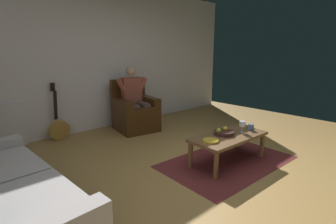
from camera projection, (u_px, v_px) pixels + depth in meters
name	position (u px, v px, depth m)	size (l,w,h in m)	color
ground_plane	(228.00, 170.00, 3.24)	(7.28, 7.28, 0.00)	#AD8345
wall_back	(110.00, 57.00, 5.00)	(6.47, 0.06, 2.77)	white
rug	(227.00, 161.00, 3.49)	(1.82, 1.12, 0.01)	maroon
armchair	(135.00, 113.00, 4.91)	(0.82, 0.87, 0.96)	#3E250F
person_seated	(135.00, 97.00, 4.82)	(0.64, 0.66, 1.23)	brown
coffee_table	(229.00, 139.00, 3.42)	(1.14, 0.56, 0.39)	brown
guitar	(59.00, 128.00, 4.35)	(0.35, 0.22, 0.99)	#B1833A
radiator	(7.00, 127.00, 3.94)	(0.52, 0.06, 0.69)	white
wine_glass_near	(242.00, 124.00, 3.52)	(0.08, 0.08, 0.16)	silver
fruit_bowl	(223.00, 132.00, 3.43)	(0.27, 0.27, 0.11)	#40241F
decorative_dish	(211.00, 141.00, 3.16)	(0.20, 0.20, 0.02)	gold
candle_jar	(251.00, 127.00, 3.62)	(0.08, 0.08, 0.09)	slate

